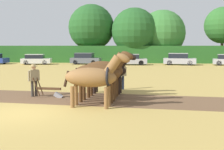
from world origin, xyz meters
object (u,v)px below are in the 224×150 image
at_px(tree_center_left, 134,31).
at_px(draft_horse_lead_left, 93,77).
at_px(draft_horse_lead_right, 100,73).
at_px(plow, 51,91).
at_px(farmer_at_plow, 34,78).
at_px(tree_center_right, 223,25).
at_px(parked_car_center_left, 36,59).
at_px(farmer_beside_team, 121,74).
at_px(parked_car_center, 85,59).
at_px(parked_car_center_right, 131,60).
at_px(tree_center, 162,33).
at_px(parked_car_right, 179,59).
at_px(tree_left, 91,27).
at_px(draft_horse_trail_left, 105,70).
at_px(draft_horse_trail_right, 109,71).

relative_size(tree_center_left, draft_horse_lead_left, 2.85).
bearing_deg(draft_horse_lead_right, plow, 167.56).
bearing_deg(farmer_at_plow, plow, 26.17).
relative_size(tree_center_right, parked_car_center_left, 2.03).
distance_m(tree_center_right, farmer_beside_team, 32.69).
bearing_deg(draft_horse_lead_left, tree_center_right, 71.59).
relative_size(parked_car_center, parked_car_center_right, 0.99).
xyz_separation_m(tree_center, plow, (-8.23, -32.03, -4.29)).
bearing_deg(farmer_at_plow, tree_center, 113.52).
xyz_separation_m(tree_center, farmer_at_plow, (-9.20, -31.79, -3.63)).
distance_m(tree_center_right, parked_car_right, 11.52).
xyz_separation_m(tree_left, draft_horse_trail_left, (5.90, -31.60, -4.19)).
distance_m(farmer_at_plow, parked_car_center_right, 24.47).
bearing_deg(tree_center, tree_center_left, -162.70).
relative_size(draft_horse_trail_left, farmer_at_plow, 1.64).
bearing_deg(farmer_beside_team, farmer_at_plow, -84.32).
height_order(draft_horse_trail_right, farmer_at_plow, draft_horse_trail_right).
height_order(tree_center_left, tree_center, tree_center_left).
bearing_deg(tree_center_left, draft_horse_trail_right, -91.88).
bearing_deg(tree_center_left, farmer_at_plow, -98.89).
bearing_deg(tree_center, draft_horse_lead_left, -99.55).
relative_size(tree_left, draft_horse_trail_right, 3.32).
distance_m(draft_horse_trail_left, plow, 2.92).
bearing_deg(parked_car_right, farmer_at_plow, -104.87).
height_order(draft_horse_lead_left, draft_horse_trail_right, draft_horse_lead_left).
height_order(tree_center_left, parked_car_right, tree_center_left).
bearing_deg(farmer_at_plow, draft_horse_trail_left, 41.22).
height_order(tree_center_left, tree_center_right, tree_center_right).
relative_size(draft_horse_lead_left, parked_car_center_right, 0.69).
relative_size(draft_horse_trail_left, plow, 1.76).
height_order(tree_center_left, plow, tree_center_left).
xyz_separation_m(tree_center_right, draft_horse_lead_left, (-15.05, -33.99, -4.47)).
distance_m(farmer_at_plow, parked_car_right, 26.98).
distance_m(farmer_beside_team, parked_car_center_right, 21.41).
bearing_deg(draft_horse_trail_left, tree_center, 85.59).
bearing_deg(farmer_beside_team, tree_center_left, 153.51).
relative_size(farmer_beside_team, parked_car_center_right, 0.38).
xyz_separation_m(draft_horse_lead_right, draft_horse_trail_right, (0.22, 2.35, -0.08)).
height_order(tree_left, farmer_beside_team, tree_left).
relative_size(tree_center_left, plow, 5.44).
relative_size(plow, farmer_at_plow, 0.93).
distance_m(tree_center_right, draft_horse_trail_right, 34.14).
bearing_deg(draft_horse_trail_left, tree_center_right, 70.33).
relative_size(plow, parked_car_center_left, 0.37).
height_order(tree_center, farmer_beside_team, tree_center).
xyz_separation_m(tree_center_right, parked_car_center_right, (-14.15, -7.67, -5.05)).
distance_m(draft_horse_trail_left, farmer_beside_team, 2.70).
bearing_deg(parked_car_center, parked_car_right, 2.93).
bearing_deg(tree_left, draft_horse_trail_left, -79.43).
relative_size(tree_left, draft_horse_lead_left, 3.12).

